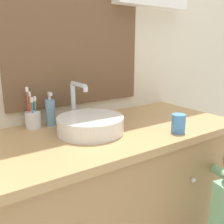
# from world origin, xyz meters

# --- Properties ---
(wall_back) EXTENTS (3.20, 0.18, 2.50)m
(wall_back) POSITION_xyz_m (0.03, 0.62, 1.29)
(wall_back) COLOR beige
(wall_back) RESTS_ON ground_plane
(vanity_counter) EXTENTS (1.32, 0.59, 0.80)m
(vanity_counter) POSITION_xyz_m (0.00, 0.30, 0.40)
(vanity_counter) COLOR #A37A4C
(vanity_counter) RESTS_ON ground_plane
(sink_basin) EXTENTS (0.31, 0.36, 0.22)m
(sink_basin) POSITION_xyz_m (-0.08, 0.33, 0.84)
(sink_basin) COLOR white
(sink_basin) RESTS_ON vanity_counter
(toothbrush_holder) EXTENTS (0.07, 0.07, 0.20)m
(toothbrush_holder) POSITION_xyz_m (-0.28, 0.53, 0.85)
(toothbrush_holder) COLOR silver
(toothbrush_holder) RESTS_ON vanity_counter
(soap_dispenser) EXTENTS (0.05, 0.05, 0.17)m
(soap_dispenser) POSITION_xyz_m (-0.20, 0.52, 0.87)
(soap_dispenser) COLOR #6B93B2
(soap_dispenser) RESTS_ON vanity_counter
(drinking_cup) EXTENTS (0.06, 0.06, 0.09)m
(drinking_cup) POSITION_xyz_m (0.25, 0.09, 0.85)
(drinking_cup) COLOR #4789D1
(drinking_cup) RESTS_ON vanity_counter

